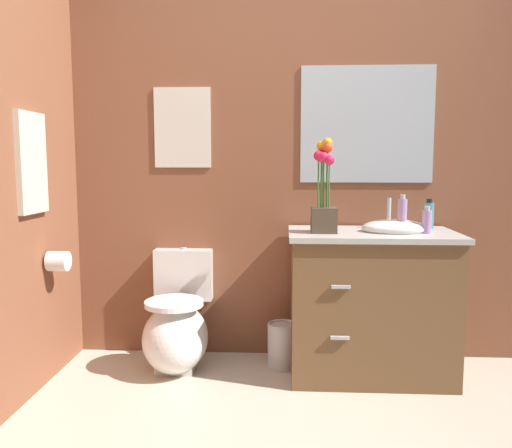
{
  "coord_description": "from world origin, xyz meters",
  "views": [
    {
      "loc": [
        -0.12,
        -1.84,
        1.22
      ],
      "look_at": [
        -0.28,
        1.07,
        0.88
      ],
      "focal_mm": 36.87,
      "sensor_mm": 36.0,
      "label": 1
    }
  ],
  "objects_px": {
    "vanity_cabinet": "(371,302)",
    "lotion_bottle": "(402,215)",
    "trash_bin": "(283,345)",
    "toilet_paper_roll": "(58,261)",
    "wall_mirror": "(367,125)",
    "toilet": "(177,328)",
    "flower_vase": "(324,197)",
    "hand_wash_bottle": "(429,215)",
    "soap_bottle": "(427,221)",
    "wall_poster": "(182,128)",
    "hanging_towel": "(32,163)"
  },
  "relations": [
    {
      "from": "lotion_bottle",
      "to": "hanging_towel",
      "type": "relative_size",
      "value": 0.41
    },
    {
      "from": "lotion_bottle",
      "to": "wall_poster",
      "type": "height_order",
      "value": "wall_poster"
    },
    {
      "from": "vanity_cabinet",
      "to": "wall_mirror",
      "type": "distance_m",
      "value": 1.06
    },
    {
      "from": "flower_vase",
      "to": "trash_bin",
      "type": "bearing_deg",
      "value": 150.7
    },
    {
      "from": "vanity_cabinet",
      "to": "flower_vase",
      "type": "distance_m",
      "value": 0.67
    },
    {
      "from": "hand_wash_bottle",
      "to": "wall_poster",
      "type": "bearing_deg",
      "value": 173.28
    },
    {
      "from": "lotion_bottle",
      "to": "toilet_paper_roll",
      "type": "distance_m",
      "value": 1.92
    },
    {
      "from": "soap_bottle",
      "to": "hand_wash_bottle",
      "type": "xyz_separation_m",
      "value": [
        0.06,
        0.18,
        0.01
      ]
    },
    {
      "from": "toilet",
      "to": "soap_bottle",
      "type": "relative_size",
      "value": 4.6
    },
    {
      "from": "vanity_cabinet",
      "to": "wall_poster",
      "type": "bearing_deg",
      "value": 165.43
    },
    {
      "from": "vanity_cabinet",
      "to": "trash_bin",
      "type": "height_order",
      "value": "vanity_cabinet"
    },
    {
      "from": "hand_wash_bottle",
      "to": "vanity_cabinet",
      "type": "bearing_deg",
      "value": -160.38
    },
    {
      "from": "wall_mirror",
      "to": "trash_bin",
      "type": "bearing_deg",
      "value": -156.12
    },
    {
      "from": "hand_wash_bottle",
      "to": "lotion_bottle",
      "type": "bearing_deg",
      "value": -140.27
    },
    {
      "from": "hand_wash_bottle",
      "to": "toilet_paper_roll",
      "type": "distance_m",
      "value": 2.12
    },
    {
      "from": "soap_bottle",
      "to": "hand_wash_bottle",
      "type": "height_order",
      "value": "hand_wash_bottle"
    },
    {
      "from": "lotion_bottle",
      "to": "hanging_towel",
      "type": "bearing_deg",
      "value": -172.04
    },
    {
      "from": "hand_wash_bottle",
      "to": "trash_bin",
      "type": "distance_m",
      "value": 1.15
    },
    {
      "from": "wall_poster",
      "to": "toilet_paper_roll",
      "type": "height_order",
      "value": "wall_poster"
    },
    {
      "from": "wall_mirror",
      "to": "hanging_towel",
      "type": "xyz_separation_m",
      "value": [
        -1.8,
        -0.6,
        -0.23
      ]
    },
    {
      "from": "vanity_cabinet",
      "to": "wall_poster",
      "type": "xyz_separation_m",
      "value": [
        -1.13,
        0.29,
        1.01
      ]
    },
    {
      "from": "vanity_cabinet",
      "to": "wall_mirror",
      "type": "bearing_deg",
      "value": 90.54
    },
    {
      "from": "flower_vase",
      "to": "hand_wash_bottle",
      "type": "height_order",
      "value": "flower_vase"
    },
    {
      "from": "vanity_cabinet",
      "to": "soap_bottle",
      "type": "distance_m",
      "value": 0.55
    },
    {
      "from": "vanity_cabinet",
      "to": "lotion_bottle",
      "type": "bearing_deg",
      "value": -12.95
    },
    {
      "from": "trash_bin",
      "to": "hanging_towel",
      "type": "distance_m",
      "value": 1.73
    },
    {
      "from": "toilet",
      "to": "hanging_towel",
      "type": "bearing_deg",
      "value": -153.46
    },
    {
      "from": "soap_bottle",
      "to": "hanging_towel",
      "type": "distance_m",
      "value": 2.12
    },
    {
      "from": "hand_wash_bottle",
      "to": "wall_mirror",
      "type": "relative_size",
      "value": 0.22
    },
    {
      "from": "hand_wash_bottle",
      "to": "trash_bin",
      "type": "height_order",
      "value": "hand_wash_bottle"
    },
    {
      "from": "flower_vase",
      "to": "soap_bottle",
      "type": "bearing_deg",
      "value": -0.31
    },
    {
      "from": "toilet",
      "to": "trash_bin",
      "type": "height_order",
      "value": "toilet"
    },
    {
      "from": "lotion_bottle",
      "to": "hand_wash_bottle",
      "type": "bearing_deg",
      "value": 39.73
    },
    {
      "from": "flower_vase",
      "to": "wall_poster",
      "type": "bearing_deg",
      "value": 157.8
    },
    {
      "from": "hand_wash_bottle",
      "to": "toilet",
      "type": "bearing_deg",
      "value": -176.32
    },
    {
      "from": "lotion_bottle",
      "to": "wall_mirror",
      "type": "relative_size",
      "value": 0.26
    },
    {
      "from": "vanity_cabinet",
      "to": "lotion_bottle",
      "type": "height_order",
      "value": "lotion_bottle"
    },
    {
      "from": "toilet_paper_roll",
      "to": "toilet",
      "type": "bearing_deg",
      "value": 17.72
    },
    {
      "from": "flower_vase",
      "to": "hand_wash_bottle",
      "type": "relative_size",
      "value": 2.91
    },
    {
      "from": "trash_bin",
      "to": "toilet_paper_roll",
      "type": "bearing_deg",
      "value": -168.97
    },
    {
      "from": "wall_poster",
      "to": "trash_bin",
      "type": "bearing_deg",
      "value": -19.48
    },
    {
      "from": "flower_vase",
      "to": "toilet_paper_roll",
      "type": "bearing_deg",
      "value": -175.42
    },
    {
      "from": "toilet_paper_roll",
      "to": "hanging_towel",
      "type": "bearing_deg",
      "value": -111.73
    },
    {
      "from": "flower_vase",
      "to": "wall_mirror",
      "type": "distance_m",
      "value": 0.61
    },
    {
      "from": "flower_vase",
      "to": "soap_bottle",
      "type": "relative_size",
      "value": 3.47
    },
    {
      "from": "flower_vase",
      "to": "wall_poster",
      "type": "height_order",
      "value": "wall_poster"
    },
    {
      "from": "wall_mirror",
      "to": "lotion_bottle",
      "type": "bearing_deg",
      "value": -64.84
    },
    {
      "from": "toilet",
      "to": "trash_bin",
      "type": "relative_size",
      "value": 2.54
    },
    {
      "from": "toilet",
      "to": "hanging_towel",
      "type": "relative_size",
      "value": 1.33
    },
    {
      "from": "toilet",
      "to": "lotion_bottle",
      "type": "distance_m",
      "value": 1.46
    }
  ]
}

